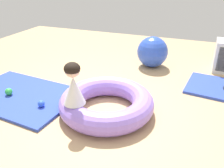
# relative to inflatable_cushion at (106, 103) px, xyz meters

# --- Properties ---
(ground_plane) EXTENTS (8.00, 8.00, 0.00)m
(ground_plane) POSITION_rel_inflatable_cushion_xyz_m (-0.06, 0.00, -0.14)
(ground_plane) COLOR tan
(gym_mat_near_right) EXTENTS (1.74, 1.24, 0.04)m
(gym_mat_near_right) POSITION_rel_inflatable_cushion_xyz_m (-1.34, -0.07, -0.12)
(gym_mat_near_right) COLOR #2D47B7
(gym_mat_near_right) RESTS_ON ground
(inflatable_cushion) EXTENTS (1.22, 1.22, 0.28)m
(inflatable_cushion) POSITION_rel_inflatable_cushion_xyz_m (0.00, 0.00, 0.00)
(inflatable_cushion) COLOR #9975EA
(inflatable_cushion) RESTS_ON ground
(child_in_white) EXTENTS (0.26, 0.26, 0.50)m
(child_in_white) POSITION_rel_inflatable_cushion_xyz_m (-0.26, -0.35, 0.38)
(child_in_white) COLOR white
(child_in_white) RESTS_ON inflatable_cushion
(play_ball_blue) EXTENTS (0.09, 0.09, 0.09)m
(play_ball_blue) POSITION_rel_inflatable_cushion_xyz_m (-0.83, -0.25, -0.05)
(play_ball_blue) COLOR blue
(play_ball_blue) RESTS_ON gym_mat_near_right
(play_ball_green) EXTENTS (0.11, 0.11, 0.11)m
(play_ball_green) POSITION_rel_inflatable_cushion_xyz_m (-1.47, -0.15, -0.05)
(play_ball_green) COLOR green
(play_ball_green) RESTS_ON gym_mat_near_right
(exercise_ball_large) EXTENTS (0.58, 0.58, 0.58)m
(exercise_ball_large) POSITION_rel_inflatable_cushion_xyz_m (0.20, 1.81, 0.15)
(exercise_ball_large) COLOR blue
(exercise_ball_large) RESTS_ON ground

